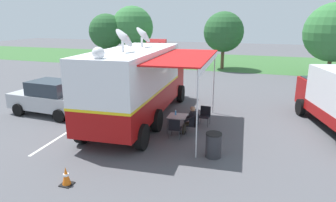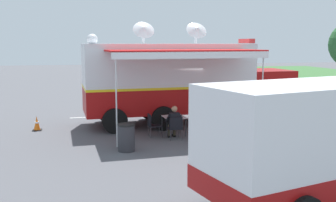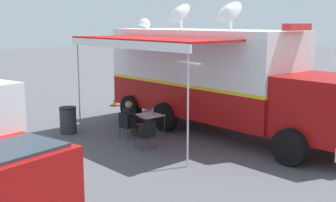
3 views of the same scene
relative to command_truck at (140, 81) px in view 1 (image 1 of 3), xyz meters
The scene contains 17 objects.
ground_plane 2.09m from the command_truck, 88.16° to the right, with size 100.00×100.00×0.00m, color #515156.
grass_verge 22.11m from the command_truck, 89.94° to the left, with size 80.00×14.00×0.01m, color #386633.
lot_stripe 4.07m from the command_truck, 131.24° to the right, with size 0.12×4.80×0.01m, color silver.
command_truck is the anchor object (origin of this frame).
folding_table 2.70m from the command_truck, 23.34° to the right, with size 0.86×0.86×0.73m.
water_bottle 2.51m from the command_truck, 22.90° to the right, with size 0.07×0.07×0.22m.
folding_chair_at_table 3.48m from the command_truck, 19.45° to the right, with size 0.52×0.52×0.87m.
folding_chair_beside_table 3.27m from the command_truck, 37.58° to the right, with size 0.52×0.52×0.87m.
folding_chair_spare_by_truck 3.46m from the command_truck, ahead, with size 0.50×0.50×0.87m.
seated_responder 3.26m from the command_truck, 20.91° to the right, with size 0.68×0.58×1.25m.
trash_bin 5.30m from the command_truck, 35.39° to the right, with size 0.57×0.57×0.91m.
traffic_cone 6.48m from the command_truck, 86.85° to the right, with size 0.36×0.36×0.58m.
car_behind_truck 4.92m from the command_truck, behind, with size 4.29×2.19×1.76m.
tree_far_left 19.71m from the command_truck, 124.30° to the left, with size 3.73×3.73×5.31m.
tree_left_of_centre 19.74m from the command_truck, 116.19° to the left, with size 4.50×4.50×6.12m.
tree_right_of_centre 16.93m from the command_truck, 85.51° to the left, with size 3.82×3.82×5.47m.
tree_far_right 19.30m from the command_truck, 56.45° to the left, with size 4.90×4.90×6.12m.
Camera 1 is at (5.80, -12.14, 4.83)m, focal length 32.22 mm.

